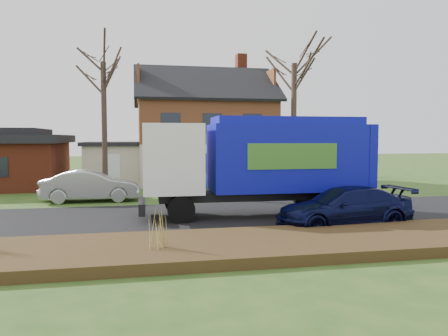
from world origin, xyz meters
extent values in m
plane|color=#284A18|center=(0.00, 0.00, 0.00)|extent=(120.00, 120.00, 0.00)
cube|color=black|center=(0.00, 0.00, 0.01)|extent=(80.00, 7.00, 0.02)
cube|color=#2F200F|center=(0.00, -5.30, 0.15)|extent=(80.00, 3.50, 0.30)
cube|color=beige|center=(2.00, 14.00, 1.35)|extent=(9.00, 7.50, 2.70)
cube|color=#573319|center=(2.00, 14.00, 4.10)|extent=(9.00, 7.50, 2.80)
cube|color=maroon|center=(5.00, 15.00, 8.46)|extent=(0.70, 0.90, 1.60)
cube|color=beige|center=(-4.20, 13.50, 1.30)|extent=(3.50, 5.50, 2.60)
cube|color=black|center=(-4.20, 13.50, 2.72)|extent=(3.90, 5.90, 0.24)
cylinder|color=black|center=(-1.13, -1.04, 0.51)|extent=(1.02, 0.36, 1.01)
cylinder|color=black|center=(-1.10, 1.00, 0.51)|extent=(1.02, 0.36, 1.01)
cylinder|color=black|center=(4.41, -1.13, 0.51)|extent=(1.02, 0.36, 1.01)
cylinder|color=black|center=(4.44, 0.91, 0.51)|extent=(1.02, 0.36, 1.01)
cylinder|color=black|center=(5.67, -1.15, 0.51)|extent=(1.02, 0.36, 1.01)
cylinder|color=black|center=(5.70, 0.89, 0.51)|extent=(1.02, 0.36, 1.01)
cube|color=black|center=(2.29, -0.08, 0.83)|extent=(8.38, 1.30, 0.34)
cube|color=white|center=(-1.36, -0.02, 2.33)|extent=(2.27, 2.47, 2.63)
cube|color=black|center=(-2.43, 0.00, 2.48)|extent=(0.11, 2.14, 0.88)
cube|color=black|center=(-2.53, 0.00, 0.53)|extent=(0.28, 2.43, 0.44)
cube|color=#0D109E|center=(3.21, -0.09, 2.33)|extent=(6.16, 2.52, 2.63)
cube|color=#0D109E|center=(3.21, -0.09, 3.79)|extent=(5.87, 2.23, 0.29)
cube|color=#0D109E|center=(6.37, -0.14, 2.24)|extent=(0.38, 2.48, 2.82)
cube|color=#3C7827|center=(3.04, -1.32, 2.43)|extent=(3.50, 0.09, 0.97)
cube|color=#3C7827|center=(3.08, 1.15, 2.43)|extent=(3.50, 0.09, 0.97)
imported|color=#95989C|center=(-4.91, 5.30, 0.77)|extent=(4.68, 1.70, 1.53)
imported|color=black|center=(4.34, -2.92, 0.70)|extent=(5.01, 2.41, 1.41)
cylinder|color=#382A21|center=(-4.46, 8.89, 3.69)|extent=(0.31, 0.31, 7.39)
cylinder|color=#3E2F25|center=(7.35, 10.17, 3.95)|extent=(0.36, 0.36, 7.91)
cylinder|color=#402F26|center=(3.47, 22.96, 3.98)|extent=(0.30, 0.30, 7.96)
cone|color=#A9964A|center=(-2.21, -5.66, 0.81)|extent=(0.04, 0.04, 1.01)
cone|color=#A9964A|center=(-2.36, -5.66, 0.81)|extent=(0.04, 0.04, 1.01)
cone|color=#A9964A|center=(-2.05, -5.66, 0.81)|extent=(0.04, 0.04, 1.01)
cone|color=#A9964A|center=(-2.21, -5.53, 0.81)|extent=(0.04, 0.04, 1.01)
cone|color=#A9964A|center=(-2.21, -5.79, 0.81)|extent=(0.04, 0.04, 1.01)
camera|label=1|loc=(-2.73, -16.82, 3.13)|focal=35.00mm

